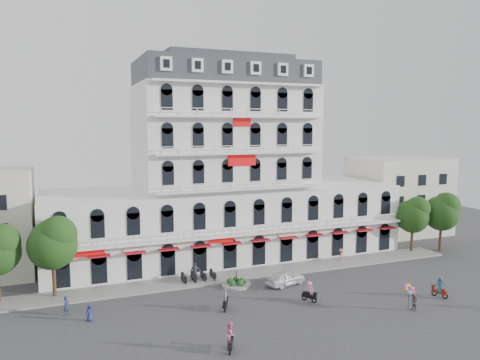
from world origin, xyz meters
The scene contains 19 objects.
ground centered at (0.00, 0.00, 0.00)m, with size 120.00×120.00×0.00m, color #38383A.
sidewalk centered at (0.00, 9.00, 0.08)m, with size 53.00×4.00×0.16m, color gray.
main_building centered at (0.00, 18.00, 9.96)m, with size 45.00×15.00×25.80m.
flank_building_east centered at (30.00, 20.00, 6.00)m, with size 14.00×10.00×12.00m, color beige.
traffic_island centered at (-3.00, 6.00, 0.26)m, with size 3.20×3.20×1.60m.
parked_scooter_row centered at (-6.35, 8.80, 0.00)m, with size 4.40×1.80×1.10m, color black, non-canonical shape.
tree_west_inner centered at (-20.95, 9.48, 5.68)m, with size 4.76×4.76×8.25m.
tree_east_inner centered at (24.05, 9.98, 5.21)m, with size 4.40×4.37×7.57m.
tree_east_outer centered at (28.05, 8.98, 5.55)m, with size 4.65×4.65×8.05m.
parked_car centered at (2.01, 4.37, 0.78)m, with size 1.83×4.55×1.55m, color silver.
rider_west centered at (-6.28, 0.28, 0.92)m, with size 1.00×1.57×2.09m.
rider_southwest centered at (-8.64, -7.41, 1.18)m, with size 1.00×1.58×2.29m.
rider_east centered at (14.63, -4.52, 1.03)m, with size 0.82×1.64×2.10m.
rider_center centered at (1.96, -0.78, 1.05)m, with size 1.05×1.54×2.02m.
pedestrian_left centered at (-18.16, 2.29, 0.75)m, with size 0.73×0.48×1.50m, color navy.
pedestrian_mid centered at (-6.52, 9.50, 0.97)m, with size 1.14×0.47×1.94m, color #55555C.
pedestrian_right centered at (12.44, 9.50, 0.83)m, with size 1.08×0.62×1.67m, color #D3707A.
pedestrian_far centered at (-20.00, 4.42, 0.87)m, with size 0.64×0.42×1.75m, color navy.
balloon_vendor centered at (9.62, -6.20, 1.31)m, with size 1.28×1.21×2.45m.
Camera 1 is at (-20.35, -38.95, 16.88)m, focal length 35.00 mm.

